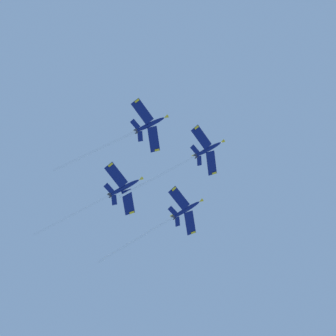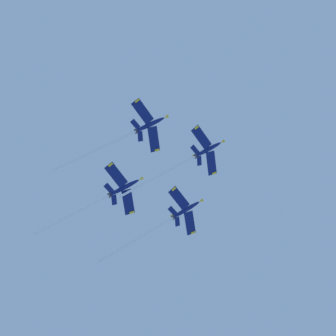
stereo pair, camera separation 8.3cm
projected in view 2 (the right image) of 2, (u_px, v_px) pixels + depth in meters
jet_lead at (192, 158)px, 161.25m from camera, size 34.85×27.31×20.73m
jet_left_wing at (168, 221)px, 160.24m from camera, size 34.33×27.62×20.12m
jet_right_wing at (130, 134)px, 152.02m from camera, size 34.49×26.72×20.57m
jet_slot at (110, 195)px, 151.27m from camera, size 32.17×25.33×18.80m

